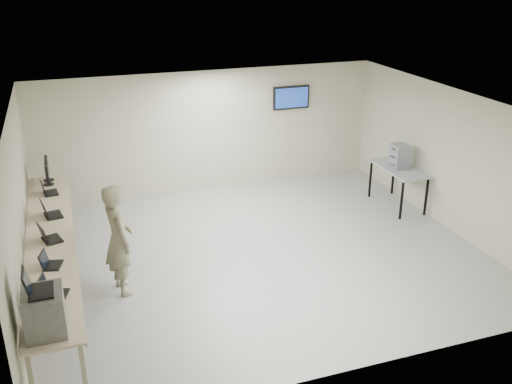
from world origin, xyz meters
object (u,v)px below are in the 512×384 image
object	(u,v)px
workbench	(51,242)
side_table	(399,171)
equipment_box	(44,312)
soldier	(119,240)

from	to	relation	value
workbench	side_table	world-z (taller)	same
equipment_box	soldier	world-z (taller)	soldier
soldier	equipment_box	bearing A→B (deg)	141.92
equipment_box	workbench	bearing A→B (deg)	88.57
workbench	side_table	bearing A→B (deg)	8.68
soldier	side_table	size ratio (longest dim) A/B	1.25
side_table	equipment_box	bearing A→B (deg)	-152.84
equipment_box	side_table	world-z (taller)	equipment_box
workbench	side_table	distance (m)	7.27
workbench	side_table	size ratio (longest dim) A/B	4.00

